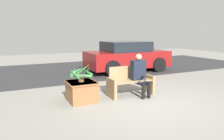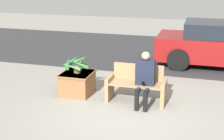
{
  "view_description": "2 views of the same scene",
  "coord_description": "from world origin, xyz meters",
  "px_view_note": "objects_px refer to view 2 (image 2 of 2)",
  "views": [
    {
      "loc": [
        -3.31,
        -4.81,
        1.91
      ],
      "look_at": [
        -0.42,
        1.09,
        0.76
      ],
      "focal_mm": 35.0,
      "sensor_mm": 36.0,
      "label": 1
    },
    {
      "loc": [
        1.43,
        -6.09,
        2.97
      ],
      "look_at": [
        -0.65,
        1.12,
        0.62
      ],
      "focal_mm": 50.0,
      "sensor_mm": 36.0,
      "label": 2
    }
  ],
  "objects_px": {
    "planter_box": "(77,82)",
    "bench": "(136,85)",
    "potted_plant": "(77,63)",
    "person_seated": "(145,77)",
    "parked_car": "(219,44)"
  },
  "relations": [
    {
      "from": "person_seated",
      "to": "potted_plant",
      "type": "bearing_deg",
      "value": 172.7
    },
    {
      "from": "bench",
      "to": "parked_car",
      "type": "xyz_separation_m",
      "value": [
        1.99,
        3.65,
        0.33
      ]
    },
    {
      "from": "potted_plant",
      "to": "parked_car",
      "type": "bearing_deg",
      "value": 45.56
    },
    {
      "from": "bench",
      "to": "potted_plant",
      "type": "relative_size",
      "value": 2.08
    },
    {
      "from": "potted_plant",
      "to": "planter_box",
      "type": "bearing_deg",
      "value": 40.13
    },
    {
      "from": "bench",
      "to": "person_seated",
      "type": "bearing_deg",
      "value": -38.64
    },
    {
      "from": "planter_box",
      "to": "person_seated",
      "type": "bearing_deg",
      "value": -7.44
    },
    {
      "from": "potted_plant",
      "to": "parked_car",
      "type": "xyz_separation_m",
      "value": [
        3.53,
        3.6,
        -0.08
      ]
    },
    {
      "from": "bench",
      "to": "planter_box",
      "type": "height_order",
      "value": "bench"
    },
    {
      "from": "person_seated",
      "to": "potted_plant",
      "type": "distance_m",
      "value": 1.78
    },
    {
      "from": "planter_box",
      "to": "bench",
      "type": "bearing_deg",
      "value": -2.01
    },
    {
      "from": "planter_box",
      "to": "potted_plant",
      "type": "distance_m",
      "value": 0.51
    },
    {
      "from": "planter_box",
      "to": "potted_plant",
      "type": "height_order",
      "value": "potted_plant"
    },
    {
      "from": "person_seated",
      "to": "potted_plant",
      "type": "xyz_separation_m",
      "value": [
        -1.77,
        0.23,
        0.11
      ]
    },
    {
      "from": "bench",
      "to": "potted_plant",
      "type": "height_order",
      "value": "potted_plant"
    }
  ]
}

